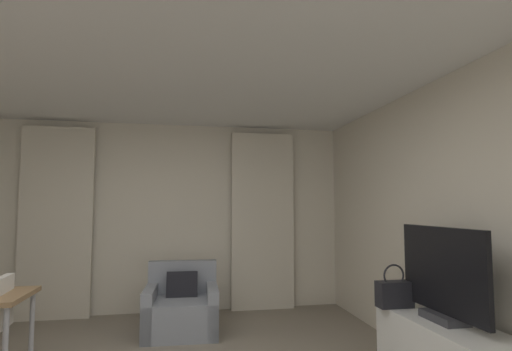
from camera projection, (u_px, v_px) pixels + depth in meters
name	position (u px, v px, depth m)	size (l,w,h in m)	color
wall_window	(165.00, 217.00, 5.53)	(5.12, 0.06, 2.60)	beige
wall_right	(486.00, 225.00, 3.03)	(0.06, 6.12, 2.60)	beige
ceiling	(149.00, 31.00, 2.66)	(5.12, 6.12, 0.06)	white
curtain_left_panel	(56.00, 221.00, 5.15)	(0.90, 0.06, 2.50)	beige
curtain_right_panel	(263.00, 220.00, 5.65)	(0.90, 0.06, 2.50)	beige
armchair	(181.00, 309.00, 4.56)	(0.85, 0.81, 0.78)	gray
tv_flatscreen	(442.00, 277.00, 3.02)	(0.20, 0.97, 0.71)	#333338
handbag_primary	(394.00, 293.00, 3.42)	(0.30, 0.14, 0.37)	black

